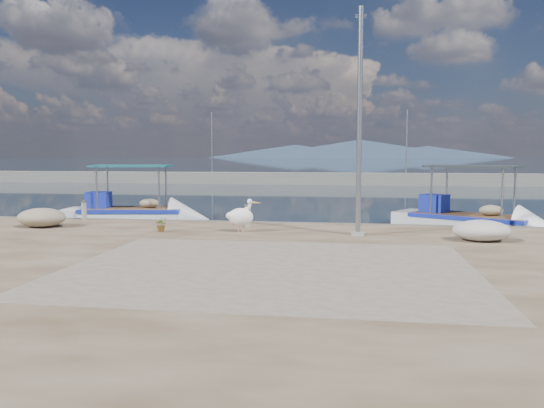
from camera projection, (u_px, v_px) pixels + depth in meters
The scene contains 14 objects.
ground at pixel (252, 262), 14.98m from camera, with size 1400.00×1400.00×0.00m, color #162635.
quay at pixel (185, 317), 9.05m from camera, with size 44.00×22.00×0.50m, color #4D3621.
quay_patch at pixel (270, 268), 11.83m from camera, with size 9.00×7.00×0.01m, color gray.
breakwater at pixel (326, 179), 54.29m from camera, with size 120.00×2.20×7.50m.
mountains at pixel (355, 150), 653.11m from camera, with size 370.00×280.00×22.00m.
boat_left at pixel (132, 216), 24.17m from camera, with size 6.47×2.96×3.00m.
boat_right at pixel (470, 224), 21.47m from camera, with size 6.46×5.07×3.04m.
pelican at pixel (241, 216), 17.33m from camera, with size 1.14×0.64×1.09m.
lamp_post at pixel (359, 130), 16.35m from camera, with size 0.44×0.96×7.00m.
bollard_near at pixel (248, 214), 18.69m from camera, with size 0.26×0.26×0.79m.
bollard_far at pixel (84, 209), 20.56m from camera, with size 0.26×0.26×0.78m.
potted_plant at pixel (161, 224), 17.42m from camera, with size 0.43×0.37×0.47m, color #33722D.
net_pile_b at pixel (42, 218), 18.56m from camera, with size 1.70×1.32×0.66m, color #C1AC8F.
net_pile_d at pixel (481, 230), 15.53m from camera, with size 1.65×1.24×0.62m, color silver.
Camera 1 is at (2.82, -14.50, 3.01)m, focal length 35.00 mm.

